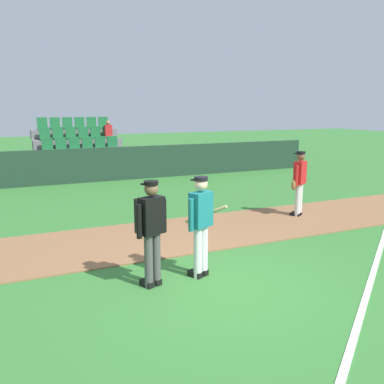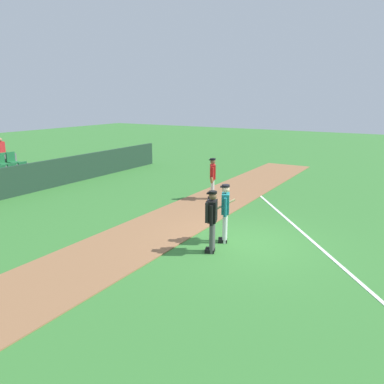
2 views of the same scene
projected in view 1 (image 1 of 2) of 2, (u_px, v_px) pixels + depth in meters
ground_plane at (219, 284)px, 6.98m from camera, size 80.00×80.00×0.00m
infield_dirt_path at (160, 237)px, 9.49m from camera, size 28.00×2.68×0.03m
foul_line_chalk at (375, 267)px, 7.75m from camera, size 9.60×7.36×0.01m
dugout_fence at (91, 165)px, 16.42m from camera, size 20.00×0.16×1.34m
stadium_bleachers at (80, 157)px, 18.47m from camera, size 3.90×3.80×2.45m
batter_teal_jersey at (201, 223)px, 7.14m from camera, size 0.75×0.69×1.76m
umpire_home_plate at (151, 227)px, 6.74m from camera, size 0.56×0.40×1.76m
runner_red_jersey at (299, 181)px, 11.13m from camera, size 0.63×0.43×1.76m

